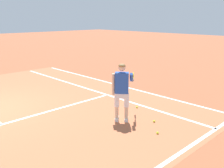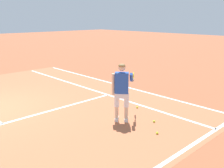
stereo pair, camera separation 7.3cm
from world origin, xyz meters
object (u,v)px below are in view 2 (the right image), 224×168
(tennis_player, at_px, (122,88))
(tennis_ball_by_baseline, at_px, (154,121))
(tennis_ball_mid_court, at_px, (137,107))
(tennis_ball_near_feet, at_px, (157,133))

(tennis_player, bearing_deg, tennis_ball_by_baseline, -51.75)
(tennis_ball_by_baseline, relative_size, tennis_ball_mid_court, 1.00)
(tennis_player, xyz_separation_m, tennis_ball_near_feet, (0.03, -1.27, -0.96))
(tennis_ball_near_feet, distance_m, tennis_ball_by_baseline, 0.77)
(tennis_ball_mid_court, bearing_deg, tennis_ball_by_baseline, -116.07)
(tennis_ball_near_feet, xyz_separation_m, tennis_ball_by_baseline, (0.56, 0.53, 0.00))
(tennis_ball_by_baseline, bearing_deg, tennis_ball_mid_court, 63.93)
(tennis_player, bearing_deg, tennis_ball_mid_court, 18.85)
(tennis_ball_near_feet, distance_m, tennis_ball_mid_court, 2.00)
(tennis_player, bearing_deg, tennis_ball_near_feet, -88.71)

